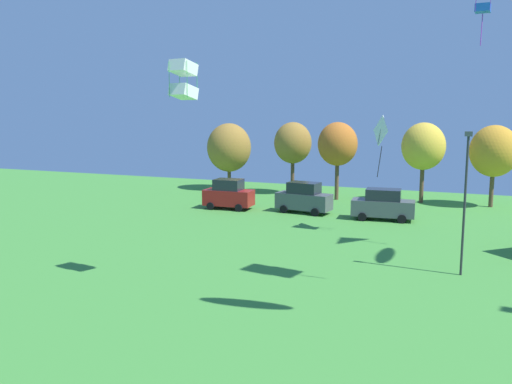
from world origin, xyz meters
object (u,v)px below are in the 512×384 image
at_px(treeline_tree_0, 229,148).
at_px(treeline_tree_2, 338,144).
at_px(kite_flying_3, 381,133).
at_px(light_post_1, 465,196).
at_px(treeline_tree_1, 293,143).
at_px(kite_flying_2, 183,80).
at_px(treeline_tree_3, 423,147).
at_px(parked_car_leftmost, 229,194).
at_px(treeline_tree_4, 494,151).
at_px(parked_car_third_from_left, 383,205).
at_px(parked_car_second_from_left, 304,198).
at_px(kite_flying_5, 483,0).

relative_size(treeline_tree_0, treeline_tree_2, 0.96).
distance_m(kite_flying_3, light_post_1, 9.98).
bearing_deg(treeline_tree_1, treeline_tree_0, 176.71).
xyz_separation_m(kite_flying_3, light_post_1, (5.52, -7.85, -2.73)).
bearing_deg(kite_flying_2, treeline_tree_3, 74.86).
height_order(kite_flying_3, parked_car_leftmost, kite_flying_3).
bearing_deg(treeline_tree_1, parked_car_leftmost, -103.03).
distance_m(light_post_1, treeline_tree_4, 21.82).
distance_m(parked_car_third_from_left, treeline_tree_0, 20.49).
bearing_deg(parked_car_second_from_left, kite_flying_2, -81.36).
height_order(kite_flying_2, treeline_tree_4, kite_flying_2).
xyz_separation_m(light_post_1, treeline_tree_0, (-23.45, 22.66, 0.38)).
distance_m(parked_car_leftmost, treeline_tree_1, 10.87).
distance_m(parked_car_third_from_left, treeline_tree_2, 10.50).
distance_m(treeline_tree_1, treeline_tree_3, 12.33).
bearing_deg(treeline_tree_0, parked_car_third_from_left, -30.01).
bearing_deg(kite_flying_3, treeline_tree_1, 126.98).
relative_size(parked_car_leftmost, treeline_tree_2, 0.58).
relative_size(parked_car_leftmost, treeline_tree_1, 0.59).
xyz_separation_m(kite_flying_2, treeline_tree_0, (-11.67, 29.48, -5.13)).
bearing_deg(light_post_1, parked_car_second_from_left, 133.40).
height_order(parked_car_second_from_left, treeline_tree_2, treeline_tree_2).
height_order(light_post_1, treeline_tree_1, light_post_1).
relative_size(kite_flying_5, parked_car_leftmost, 0.79).
height_order(kite_flying_2, treeline_tree_1, kite_flying_2).
distance_m(parked_car_leftmost, parked_car_second_from_left, 6.40).
height_order(light_post_1, treeline_tree_3, light_post_1).
xyz_separation_m(treeline_tree_0, treeline_tree_3, (19.41, -0.88, 0.65)).
relative_size(kite_flying_2, treeline_tree_2, 0.25).
distance_m(treeline_tree_0, treeline_tree_2, 12.19).
relative_size(kite_flying_2, treeline_tree_4, 0.25).
relative_size(parked_car_third_from_left, treeline_tree_3, 0.67).
height_order(parked_car_third_from_left, treeline_tree_4, treeline_tree_4).
distance_m(light_post_1, treeline_tree_0, 32.61).
height_order(kite_flying_5, treeline_tree_1, kite_flying_5).
xyz_separation_m(kite_flying_2, parked_car_third_from_left, (5.86, 19.36, -8.35)).
relative_size(kite_flying_3, treeline_tree_1, 0.58).
relative_size(kite_flying_5, light_post_1, 0.46).
relative_size(kite_flying_3, treeline_tree_4, 0.58).
relative_size(parked_car_leftmost, treeline_tree_3, 0.58).
xyz_separation_m(treeline_tree_2, treeline_tree_4, (13.17, 1.21, -0.35)).
height_order(kite_flying_5, treeline_tree_2, kite_flying_5).
height_order(kite_flying_3, treeline_tree_4, kite_flying_3).
bearing_deg(treeline_tree_3, light_post_1, -79.49).
xyz_separation_m(light_post_1, treeline_tree_1, (-16.36, 22.25, 1.03)).
distance_m(parked_car_leftmost, treeline_tree_2, 11.57).
relative_size(parked_car_third_from_left, light_post_1, 0.66).
bearing_deg(kite_flying_5, kite_flying_3, 170.37).
xyz_separation_m(parked_car_third_from_left, light_post_1, (5.92, -12.54, 2.83)).
bearing_deg(kite_flying_5, treeline_tree_4, 84.43).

